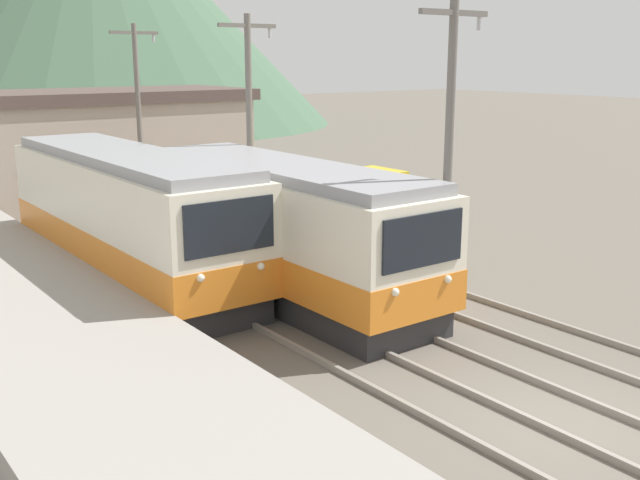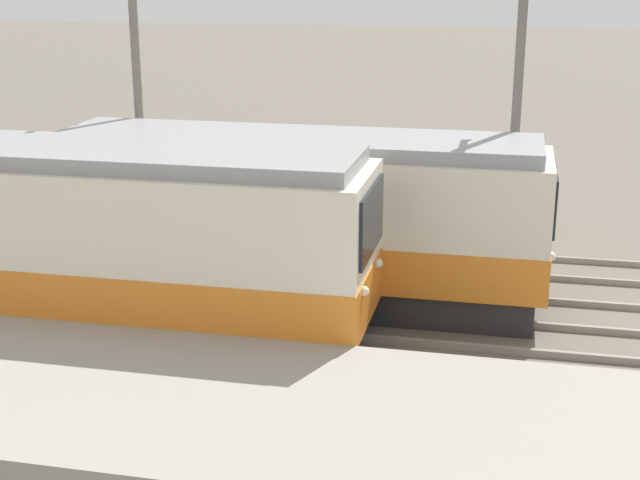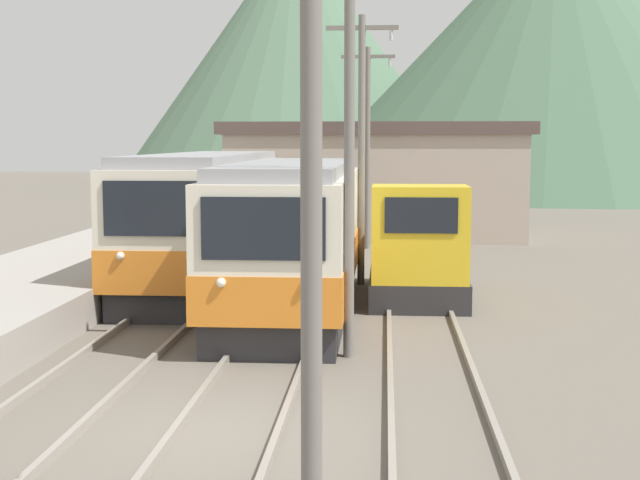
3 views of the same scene
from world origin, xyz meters
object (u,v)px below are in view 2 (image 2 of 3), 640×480
commuter_train_center (296,223)px  catenary_mast_mid (517,106)px  commuter_train_left (72,248)px  catenary_mast_far (138,94)px  shunting_locomotive (253,205)px

commuter_train_center → catenary_mast_mid: bearing=-71.1°
commuter_train_left → catenary_mast_far: 4.92m
catenary_mast_far → commuter_train_center: bearing=-110.2°
catenary_mast_far → shunting_locomotive: bearing=-56.2°
shunting_locomotive → commuter_train_center: bearing=-148.2°
commuter_train_center → shunting_locomotive: (3.00, 1.86, -0.45)m
catenary_mast_mid → catenary_mast_far: same height
commuter_train_left → catenary_mast_far: bearing=5.1°
commuter_train_left → catenary_mast_far: size_ratio=1.55×
commuter_train_left → shunting_locomotive: commuter_train_left is taller
commuter_train_left → catenary_mast_far: (4.31, 0.39, 2.35)m
commuter_train_center → catenary_mast_mid: catenary_mast_mid is taller
commuter_train_left → shunting_locomotive: 6.11m
commuter_train_left → catenary_mast_far: catenary_mast_far is taller
shunting_locomotive → catenary_mast_mid: bearing=-103.4°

